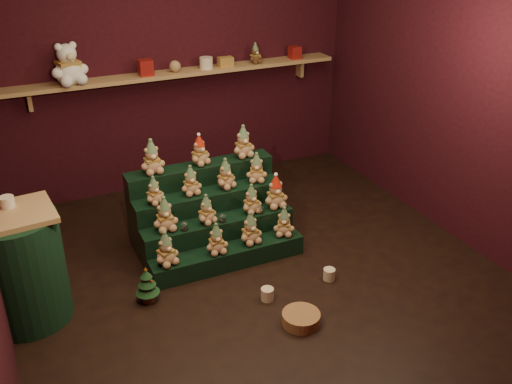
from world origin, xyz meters
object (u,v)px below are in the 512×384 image
side_table (21,268)px  white_bear (67,58)px  mug_right (329,274)px  brown_bear (255,53)px  snow_globe_a (185,226)px  snow_globe_b (222,218)px  riser_tier_front (228,257)px  mug_left (267,294)px  mini_christmas_tree (147,285)px  wicker_basket (301,318)px  snow_globe_c (261,210)px

side_table → white_bear: (0.75, 1.73, 1.12)m
mug_right → brown_bear: brown_bear is taller
snow_globe_a → snow_globe_b: bearing=0.0°
riser_tier_front → mug_left: 0.60m
riser_tier_front → side_table: 1.70m
snow_globe_a → mini_christmas_tree: snow_globe_a is taller
brown_bear → snow_globe_a: bearing=-146.8°
snow_globe_a → mug_right: bearing=-34.7°
snow_globe_a → brown_bear: 2.33m
riser_tier_front → snow_globe_b: size_ratio=17.39×
mug_left → brown_bear: bearing=67.4°
mug_left → wicker_basket: 0.39m
white_bear → brown_bear: bearing=-13.3°
riser_tier_front → brown_bear: size_ratio=6.48×
riser_tier_front → snow_globe_a: snow_globe_a is taller
snow_globe_b → white_bear: bearing=120.9°
snow_globe_b → mug_right: size_ratio=0.79×
snow_globe_a → wicker_basket: size_ratio=0.29×
snow_globe_b → brown_bear: size_ratio=0.37×
mini_christmas_tree → riser_tier_front: bearing=14.5°
riser_tier_front → white_bear: (-0.92, 1.72, 1.48)m
snow_globe_c → side_table: size_ratio=0.08×
side_table → riser_tier_front: bearing=-5.1°
snow_globe_b → wicker_basket: (0.18, -1.13, -0.35)m
mini_christmas_tree → mug_right: bearing=-13.5°
white_bear → snow_globe_c: bearing=-63.3°
snow_globe_a → mini_christmas_tree: bearing=-141.1°
snow_globe_a → snow_globe_c: 0.73m
mug_left → white_bear: size_ratio=0.21×
mini_christmas_tree → mug_left: bearing=-23.7°
riser_tier_front → side_table: side_table is taller
riser_tier_front → snow_globe_c: (0.39, 0.16, 0.31)m
side_table → mug_right: (2.37, -0.55, -0.40)m
mug_left → mini_christmas_tree: bearing=156.3°
riser_tier_front → mug_left: bearing=-80.4°
snow_globe_a → mug_left: size_ratio=0.80×
snow_globe_b → mug_right: (0.68, -0.72, -0.35)m
mini_christmas_tree → mug_right: (1.49, -0.36, -0.11)m
snow_globe_b → snow_globe_a: bearing=-180.0°
wicker_basket → white_bear: size_ratio=0.58×
side_table → brown_bear: size_ratio=4.25×
snow_globe_b → snow_globe_c: (0.37, 0.00, -0.00)m
snow_globe_a → wicker_basket: 1.30m
riser_tier_front → wicker_basket: 0.99m
wicker_basket → riser_tier_front: bearing=101.9°
snow_globe_a → snow_globe_c: size_ratio=1.10×
mug_left → snow_globe_a: bearing=120.0°
mug_left → brown_bear: (0.96, 2.31, 1.38)m
snow_globe_b → white_bear: size_ratio=0.16×
mini_christmas_tree → mug_left: 0.97m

